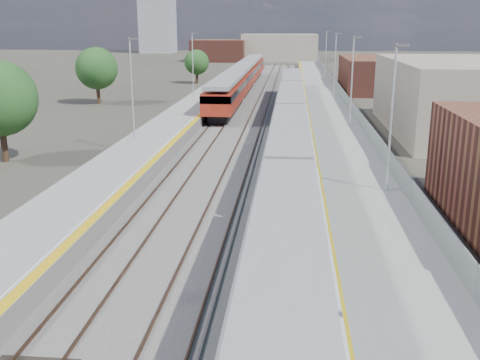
# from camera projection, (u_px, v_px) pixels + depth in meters

# --- Properties ---
(ground) EXTENTS (320.00, 320.00, 0.00)m
(ground) POSITION_uv_depth(u_px,v_px,m) (276.00, 120.00, 57.06)
(ground) COLOR #47443A
(ground) RESTS_ON ground
(ballast_bed) EXTENTS (10.50, 155.00, 0.06)m
(ballast_bed) POSITION_uv_depth(u_px,v_px,m) (255.00, 116.00, 59.65)
(ballast_bed) COLOR #565451
(ballast_bed) RESTS_ON ground
(tracks) EXTENTS (8.96, 160.00, 0.17)m
(tracks) POSITION_uv_depth(u_px,v_px,m) (262.00, 113.00, 61.19)
(tracks) COLOR #4C3323
(tracks) RESTS_ON ground
(platform_right) EXTENTS (4.70, 155.00, 8.52)m
(platform_right) POSITION_uv_depth(u_px,v_px,m) (327.00, 112.00, 58.85)
(platform_right) COLOR slate
(platform_right) RESTS_ON ground
(platform_left) EXTENTS (4.30, 155.00, 8.52)m
(platform_left) POSITION_uv_depth(u_px,v_px,m) (192.00, 111.00, 60.11)
(platform_left) COLOR slate
(platform_left) RESTS_ON ground
(buildings) EXTENTS (72.00, 185.50, 40.00)m
(buildings) POSITION_uv_depth(u_px,v_px,m) (215.00, 19.00, 140.84)
(buildings) COLOR brown
(buildings) RESTS_ON ground
(green_train) EXTENTS (2.66, 74.08, 2.92)m
(green_train) POSITION_uv_depth(u_px,v_px,m) (290.00, 123.00, 43.50)
(green_train) COLOR black
(green_train) RESTS_ON ground
(red_train) EXTENTS (2.96, 59.92, 3.73)m
(red_train) POSITION_uv_depth(u_px,v_px,m) (243.00, 77.00, 80.82)
(red_train) COLOR black
(red_train) RESTS_ON ground
(tree_b) EXTENTS (5.06, 5.06, 6.86)m
(tree_b) POSITION_uv_depth(u_px,v_px,m) (97.00, 68.00, 67.74)
(tree_b) COLOR #382619
(tree_b) RESTS_ON ground
(tree_c) EXTENTS (4.06, 4.06, 5.51)m
(tree_c) POSITION_uv_depth(u_px,v_px,m) (197.00, 62.00, 92.14)
(tree_c) COLOR #382619
(tree_c) RESTS_ON ground
(tree_d) EXTENTS (4.24, 4.24, 5.74)m
(tree_d) POSITION_uv_depth(u_px,v_px,m) (463.00, 72.00, 70.51)
(tree_d) COLOR #382619
(tree_d) RESTS_ON ground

